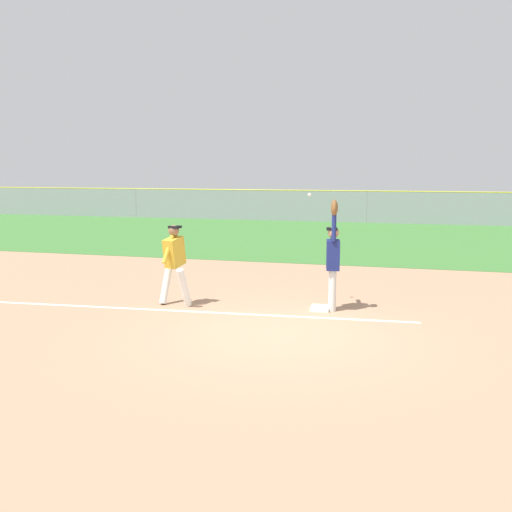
{
  "coord_description": "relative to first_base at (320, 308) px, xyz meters",
  "views": [
    {
      "loc": [
        2.14,
        -9.59,
        2.89
      ],
      "look_at": [
        -0.94,
        2.01,
        1.05
      ],
      "focal_mm": 40.27,
      "sensor_mm": 36.0,
      "label": 1
    }
  ],
  "objects": [
    {
      "name": "outfield_grass",
      "position": [
        -0.47,
        12.62,
        -0.04
      ],
      "size": [
        53.9,
        14.05,
        0.01
      ],
      "primitive_type": "cube",
      "color": "#3D7533",
      "rests_on": "ground_plane"
    },
    {
      "name": "baseball",
      "position": [
        -0.34,
        0.47,
        2.3
      ],
      "size": [
        0.07,
        0.07,
        0.07
      ],
      "primitive_type": "sphere",
      "color": "white"
    },
    {
      "name": "ground_plane",
      "position": [
        -0.47,
        -1.86,
        -0.04
      ],
      "size": [
        69.9,
        69.9,
        0.0
      ],
      "primitive_type": "plane",
      "color": "tan"
    },
    {
      "name": "chalk_foul_line",
      "position": [
        -4.0,
        -0.9,
        -0.04
      ],
      "size": [
        11.98,
        0.91,
        0.01
      ],
      "primitive_type": "cube",
      "rotation": [
        0.0,
        0.0,
        0.07
      ],
      "color": "white",
      "rests_on": "ground_plane"
    },
    {
      "name": "runner",
      "position": [
        -3.04,
        -0.39,
        0.96
      ],
      "size": [
        0.75,
        0.84,
        1.72
      ],
      "rotation": [
        0.0,
        0.0,
        -0.19
      ],
      "color": "white",
      "rests_on": "ground_plane"
    },
    {
      "name": "first_base",
      "position": [
        0.0,
        0.0,
        0.0
      ],
      "size": [
        0.39,
        0.39,
        0.08
      ],
      "primitive_type": "cube",
      "rotation": [
        0.0,
        0.0,
        0.02
      ],
      "color": "white",
      "rests_on": "ground_plane"
    },
    {
      "name": "parked_car_black",
      "position": [
        -5.31,
        22.65,
        0.63
      ],
      "size": [
        4.54,
        2.4,
        1.25
      ],
      "rotation": [
        0.0,
        0.0,
        0.08
      ],
      "color": "black",
      "rests_on": "ground_plane"
    },
    {
      "name": "outfield_fence",
      "position": [
        -0.47,
        19.64,
        0.82
      ],
      "size": [
        53.98,
        0.08,
        1.72
      ],
      "color": "#93999E",
      "rests_on": "ground_plane"
    },
    {
      "name": "parked_car_red",
      "position": [
        0.84,
        22.78,
        0.63
      ],
      "size": [
        4.46,
        2.24,
        1.25
      ],
      "rotation": [
        0.0,
        0.0,
        -0.03
      ],
      "color": "#B21E1E",
      "rests_on": "ground_plane"
    },
    {
      "name": "fielder",
      "position": [
        0.23,
        0.06,
        1.08
      ],
      "size": [
        0.33,
        0.9,
        2.28
      ],
      "rotation": [
        0.0,
        0.0,
        3.3
      ],
      "color": "silver",
      "rests_on": "ground_plane"
    }
  ]
}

